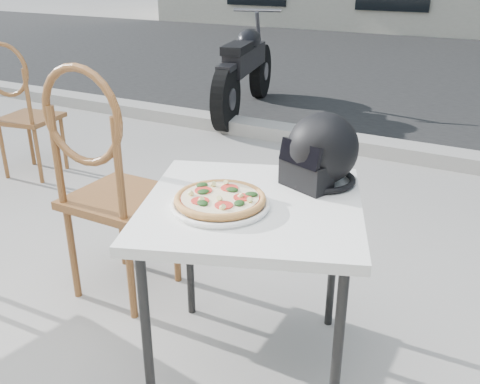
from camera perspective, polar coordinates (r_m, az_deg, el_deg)
The scene contains 10 objects.
ground at distance 2.38m, azimuth -13.27°, elevation -16.34°, with size 80.00×80.00×0.00m, color gray.
street_asphalt at distance 8.54m, azimuth 19.97°, elevation 11.95°, with size 30.00×8.00×0.00m, color black.
curb at distance 4.72m, azimuth 11.31°, elevation 5.21°, with size 30.00×0.25×0.12m, color #9A9790.
cafe_table_main at distance 1.90m, azimuth 1.29°, elevation -2.85°, with size 0.98×0.98×0.72m.
plate at distance 1.83m, azimuth -2.13°, elevation -1.38°, with size 0.43×0.43×0.02m.
pizza at distance 1.82m, azimuth -2.13°, elevation -0.70°, with size 0.37×0.37×0.04m.
helmet at distance 2.02m, azimuth 8.61°, elevation 4.15°, with size 0.34×0.35×0.27m.
cafe_chair_main at distance 2.43m, azimuth -14.11°, elevation 1.76°, with size 0.44×0.44×1.14m.
cafe_chair_side at distance 4.19m, azimuth -22.40°, elevation 8.69°, with size 0.45×0.45×1.01m.
motorcycle at distance 5.75m, azimuth 0.57°, elevation 12.89°, with size 0.69×2.02×1.02m.
Camera 1 is at (1.32, -1.30, 1.50)m, focal length 40.00 mm.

